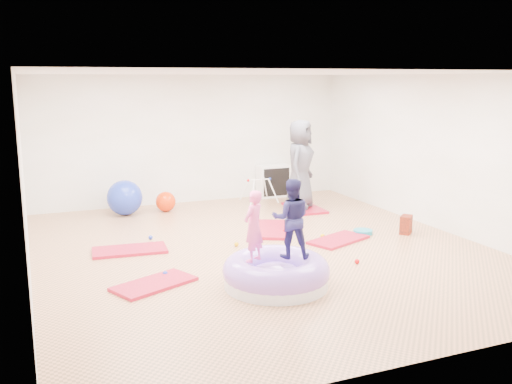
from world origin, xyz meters
name	(u,v)px	position (x,y,z in m)	size (l,w,h in m)	color
room	(263,164)	(0.00, 0.00, 1.40)	(7.01, 8.01, 2.81)	tan
gym_mat_front_left	(154,284)	(-1.98, -0.93, 0.02)	(1.10, 0.55, 0.05)	#BC1F3E
gym_mat_mid_left	(130,250)	(-2.01, 0.73, 0.02)	(1.16, 0.58, 0.05)	#BC1F3E
gym_mat_center_back	(270,229)	(0.57, 1.04, 0.03)	(1.26, 0.63, 0.05)	#BC1F3E
gym_mat_right	(338,240)	(1.39, -0.02, 0.02)	(1.08, 0.54, 0.05)	#BC1F3E
gym_mat_rear_right	(304,208)	(1.96, 2.37, 0.02)	(1.17, 0.58, 0.05)	#BC1F3E
inflatable_cushion	(276,274)	(-0.48, -1.57, 0.18)	(1.43, 1.43, 0.45)	silver
child_pink	(254,222)	(-0.77, -1.49, 0.89)	(0.35, 0.23, 0.95)	#FF5BA7
child_navy	(291,215)	(-0.24, -1.52, 0.95)	(0.52, 0.41, 1.07)	#1F1D4F
adult_caregiver	(300,164)	(1.85, 2.38, 0.97)	(0.90, 0.58, 1.84)	#474752
infant	(299,205)	(1.73, 2.16, 0.16)	(0.37, 0.37, 0.22)	#93ADED
ball_pit_balls	(261,248)	(-0.05, -0.02, 0.04)	(3.06, 2.55, 0.08)	red
exercise_ball_blue	(125,198)	(-1.65, 3.28, 0.36)	(0.71, 0.71, 0.71)	#1D34B5
exercise_ball_orange	(166,202)	(-0.81, 3.27, 0.21)	(0.42, 0.42, 0.42)	red
infant_play_gym	(259,187)	(1.31, 3.32, 0.36)	(0.70, 0.66, 0.54)	white
cube_shelf	(274,181)	(1.88, 3.79, 0.37)	(0.75, 0.37, 0.75)	white
balance_disc	(363,232)	(2.03, 0.21, 0.04)	(0.34, 0.34, 0.08)	teal
backpack	(406,225)	(2.75, -0.05, 0.16)	(0.28, 0.17, 0.33)	#B0260A
yellow_toy	(165,279)	(-1.80, -0.80, 0.02)	(0.22, 0.22, 0.03)	#DBA700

